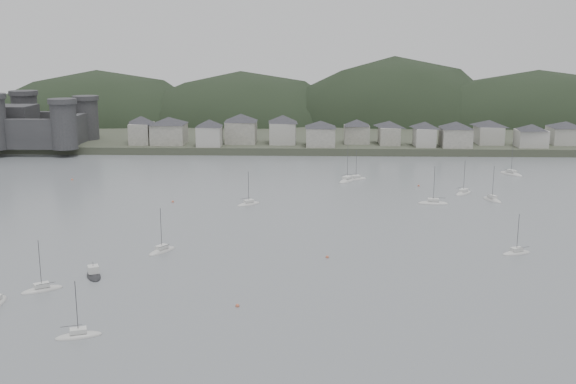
{
  "coord_description": "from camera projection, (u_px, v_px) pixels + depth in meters",
  "views": [
    {
      "loc": [
        5.8,
        -100.06,
        44.45
      ],
      "look_at": [
        0.0,
        75.0,
        6.0
      ],
      "focal_mm": 42.49,
      "sensor_mm": 36.0,
      "label": 1
    }
  ],
  "objects": [
    {
      "name": "mooring_buoys",
      "position": [
        247.0,
        228.0,
        166.84
      ],
      "size": [
        169.7,
        113.32,
        0.7
      ],
      "color": "#C96243",
      "rests_on": "ground"
    },
    {
      "name": "far_shore_land",
      "position": [
        301.0,
        118.0,
        395.06
      ],
      "size": [
        900.0,
        250.0,
        3.0
      ],
      "primitive_type": "cube",
      "color": "#383D2D",
      "rests_on": "ground"
    },
    {
      "name": "moored_fleet",
      "position": [
        275.0,
        230.0,
        164.2
      ],
      "size": [
        200.05,
        162.21,
        12.97
      ],
      "color": "beige",
      "rests_on": "ground"
    },
    {
      "name": "waterfront_town",
      "position": [
        418.0,
        131.0,
        282.88
      ],
      "size": [
        451.48,
        28.46,
        12.92
      ],
      "color": "gray",
      "rests_on": "far_shore_land"
    },
    {
      "name": "motor_launch_far",
      "position": [
        94.0,
        275.0,
        132.29
      ],
      "size": [
        5.28,
        7.53,
        3.71
      ],
      "rotation": [
        0.0,
        0.0,
        3.57
      ],
      "color": "black",
      "rests_on": "ground"
    },
    {
      "name": "castle",
      "position": [
        10.0,
        125.0,
        284.45
      ],
      "size": [
        66.0,
        43.0,
        20.0
      ],
      "color": "#343437",
      "rests_on": "far_shore_land"
    },
    {
      "name": "ground",
      "position": [
        272.0,
        331.0,
        107.4
      ],
      "size": [
        900.0,
        900.0,
        0.0
      ],
      "primitive_type": "plane",
      "color": "slate",
      "rests_on": "ground"
    },
    {
      "name": "sailboat_lead",
      "position": [
        42.0,
        290.0,
        124.77
      ],
      "size": [
        7.62,
        6.22,
        10.35
      ],
      "rotation": [
        0.0,
        0.0,
        5.3
      ],
      "color": "beige",
      "rests_on": "ground"
    },
    {
      "name": "forested_ridge",
      "position": [
        309.0,
        147.0,
        372.65
      ],
      "size": [
        851.55,
        103.94,
        102.57
      ],
      "color": "black",
      "rests_on": "ground"
    }
  ]
}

